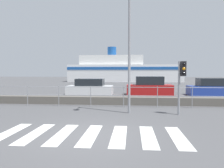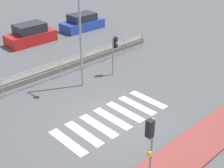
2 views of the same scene
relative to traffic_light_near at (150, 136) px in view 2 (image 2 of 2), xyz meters
The scene contains 10 objects.
ground_plane 4.46m from the traffic_light_near, 66.91° to the left, with size 160.00×160.00×0.00m, color #4C4C4F.
sidewalk_brick 2.41m from the traffic_light_near, 12.66° to the right, with size 24.00×1.80×0.12m.
crosswalk 4.49m from the traffic_light_near, 65.60° to the left, with size 5.85×2.40×0.01m.
seawall 10.42m from the traffic_light_near, 81.09° to the left, with size 18.83×0.55×0.47m.
harbor_fence 9.50m from the traffic_light_near, 80.27° to the left, with size 16.98×0.04×1.18m.
traffic_light_near is the anchor object (origin of this frame).
traffic_light_far 9.01m from the traffic_light_near, 54.19° to the left, with size 0.34×0.32×2.47m.
streetlamp 8.18m from the traffic_light_near, 68.64° to the left, with size 0.32×1.06×6.64m.
parked_car_red 16.78m from the traffic_light_near, 74.34° to the left, with size 3.89×1.77×1.59m.
parked_car_blue 18.89m from the traffic_light_near, 58.80° to the left, with size 3.92×1.75×1.46m.
Camera 2 is at (-8.76, -9.32, 8.51)m, focal length 50.00 mm.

